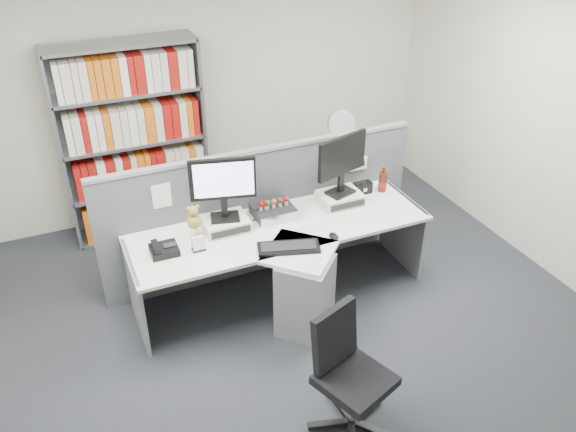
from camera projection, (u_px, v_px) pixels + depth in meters
name	position (u px, v px, depth m)	size (l,w,h in m)	color
ground	(320.00, 351.00, 4.76)	(5.50, 5.50, 0.00)	#32353B
room_shell	(328.00, 149.00, 3.83)	(5.04, 5.54, 2.72)	silver
partition	(262.00, 210.00, 5.41)	(3.00, 0.08, 1.27)	#575C63
desk	(291.00, 266.00, 4.99)	(2.60, 1.20, 0.72)	white
monitor_riser_left	(225.00, 223.00, 4.98)	(0.38, 0.31, 0.10)	beige
monitor_riser_right	(340.00, 198.00, 5.36)	(0.38, 0.31, 0.10)	beige
monitor_left	(223.00, 184.00, 4.78)	(0.54, 0.23, 0.55)	black
monitor_right	(342.00, 160.00, 5.16)	(0.53, 0.24, 0.56)	black
desktop_pc	(273.00, 211.00, 5.16)	(0.35, 0.31, 0.09)	black
figurines	(273.00, 203.00, 5.10)	(0.29, 0.05, 0.09)	beige
keyboard	(289.00, 247.00, 4.73)	(0.54, 0.33, 0.03)	black
mouse	(334.00, 236.00, 4.87)	(0.07, 0.11, 0.04)	black
desk_phone	(163.00, 250.00, 4.67)	(0.22, 0.20, 0.09)	black
desk_calendar	(198.00, 244.00, 4.70)	(0.11, 0.08, 0.13)	black
plush_toy	(194.00, 219.00, 4.78)	(0.12, 0.12, 0.21)	olive
speaker	(363.00, 188.00, 5.51)	(0.16, 0.09, 0.11)	black
cola_bottle	(383.00, 182.00, 5.53)	(0.08, 0.08, 0.26)	#3F190A
shelving_unit	(134.00, 145.00, 5.86)	(1.41, 0.40, 2.00)	gray
filing_cabinet	(338.00, 180.00, 6.56)	(0.45, 0.61, 0.70)	gray
desk_fan	(341.00, 126.00, 6.22)	(0.28, 0.18, 0.48)	white
office_chair	(347.00, 370.00, 3.92)	(0.61, 0.60, 0.92)	silver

